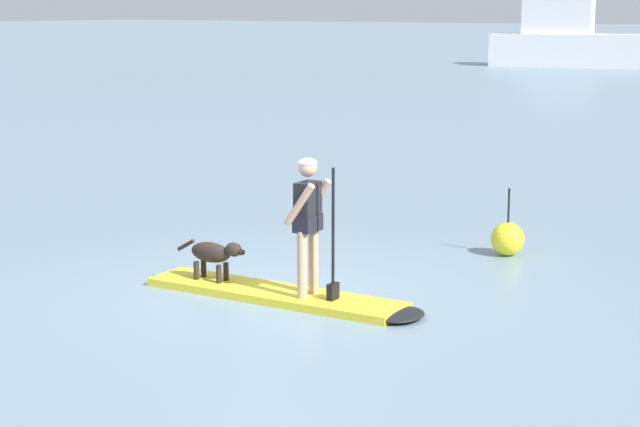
# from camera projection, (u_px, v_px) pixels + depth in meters

# --- Properties ---
(ground_plane) EXTENTS (400.00, 400.00, 0.00)m
(ground_plane) POSITION_uv_depth(u_px,v_px,m) (274.00, 298.00, 13.04)
(ground_plane) COLOR gray
(paddleboard) EXTENTS (3.76, 0.93, 0.10)m
(paddleboard) POSITION_uv_depth(u_px,v_px,m) (290.00, 296.00, 12.92)
(paddleboard) COLOR yellow
(paddleboard) RESTS_ON ground_plane
(person_paddler) EXTENTS (0.62, 0.49, 1.68)m
(person_paddler) POSITION_uv_depth(u_px,v_px,m) (309.00, 217.00, 12.58)
(person_paddler) COLOR tan
(person_paddler) RESTS_ON paddleboard
(dog) EXTENTS (1.06, 0.26, 0.53)m
(dog) POSITION_uv_depth(u_px,v_px,m) (214.00, 254.00, 13.42)
(dog) COLOR #2D231E
(dog) RESTS_ON paddleboard
(moored_boat_far_starboard) EXTENTS (9.30, 4.54, 5.02)m
(moored_boat_far_starboard) POSITION_uv_depth(u_px,v_px,m) (565.00, 39.00, 62.80)
(moored_boat_far_starboard) COLOR white
(moored_boat_far_starboard) RESTS_ON ground_plane
(marker_buoy) EXTENTS (0.49, 0.49, 0.99)m
(marker_buoy) POSITION_uv_depth(u_px,v_px,m) (508.00, 239.00, 15.22)
(marker_buoy) COLOR yellow
(marker_buoy) RESTS_ON ground_plane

